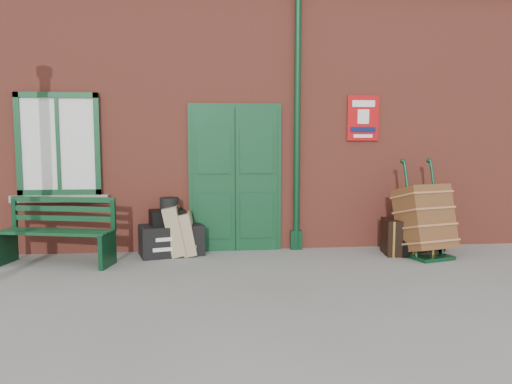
{
  "coord_description": "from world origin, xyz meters",
  "views": [
    {
      "loc": [
        -0.78,
        -6.16,
        1.72
      ],
      "look_at": [
        -0.07,
        0.6,
        1.0
      ],
      "focal_mm": 35.0,
      "sensor_mm": 36.0,
      "label": 1
    }
  ],
  "objects": [
    {
      "name": "ground",
      "position": [
        0.0,
        0.0,
        0.0
      ],
      "size": [
        80.0,
        80.0,
        0.0
      ],
      "primitive_type": "plane",
      "color": "gray",
      "rests_on": "ground"
    },
    {
      "name": "station_building",
      "position": [
        -0.0,
        3.49,
        2.16
      ],
      "size": [
        10.3,
        4.3,
        4.36
      ],
      "color": "#9C4232",
      "rests_on": "ground"
    },
    {
      "name": "bench",
      "position": [
        -2.79,
        0.88,
        0.48
      ],
      "size": [
        1.61,
        0.82,
        0.95
      ],
      "rotation": [
        0.0,
        0.0,
        -0.23
      ],
      "color": "#113E21",
      "rests_on": "ground"
    },
    {
      "name": "houdini_trunk",
      "position": [
        -1.27,
        1.25,
        0.23
      ],
      "size": [
        1.0,
        0.71,
        0.45
      ],
      "primitive_type": "cube",
      "rotation": [
        0.0,
        0.0,
        0.26
      ],
      "color": "black",
      "rests_on": "ground"
    },
    {
      "name": "strongbox",
      "position": [
        -1.32,
        1.25,
        0.57
      ],
      "size": [
        0.58,
        0.48,
        0.23
      ],
      "primitive_type": "cube",
      "rotation": [
        0.0,
        0.0,
        0.26
      ],
      "color": "black",
      "rests_on": "houdini_trunk"
    },
    {
      "name": "hatbox",
      "position": [
        -1.29,
        1.25,
        0.77
      ],
      "size": [
        0.33,
        0.33,
        0.18
      ],
      "primitive_type": "cylinder",
      "rotation": [
        0.0,
        0.0,
        0.26
      ],
      "color": "black",
      "rests_on": "strongbox"
    },
    {
      "name": "suitcase_back",
      "position": [
        -1.21,
        1.25,
        0.38
      ],
      "size": [
        0.37,
        0.53,
        0.75
      ],
      "primitive_type": "cube",
      "rotation": [
        0.0,
        -0.2,
        -0.04
      ],
      "color": "tan",
      "rests_on": "ground"
    },
    {
      "name": "suitcase_front",
      "position": [
        -1.03,
        1.25,
        0.32
      ],
      "size": [
        0.32,
        0.48,
        0.64
      ],
      "primitive_type": "cube",
      "rotation": [
        0.0,
        -0.18,
        -0.04
      ],
      "color": "tan",
      "rests_on": "ground"
    },
    {
      "name": "porter_trolley",
      "position": [
        2.43,
        0.76,
        0.54
      ],
      "size": [
        0.85,
        0.89,
        1.4
      ],
      "rotation": [
        0.0,
        0.0,
        0.27
      ],
      "color": "#0D361D",
      "rests_on": "ground"
    },
    {
      "name": "dark_trunk",
      "position": [
        2.27,
        0.92,
        0.27
      ],
      "size": [
        0.79,
        0.56,
        0.53
      ],
      "primitive_type": "cube",
      "rotation": [
        0.0,
        0.0,
        -0.12
      ],
      "color": "black",
      "rests_on": "ground"
    }
  ]
}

